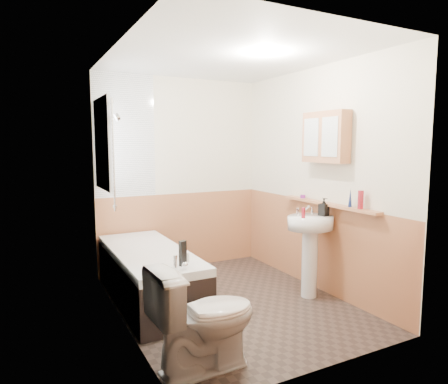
{
  "coord_description": "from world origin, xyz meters",
  "views": [
    {
      "loc": [
        -1.91,
        -3.52,
        1.64
      ],
      "look_at": [
        0.0,
        0.15,
        1.15
      ],
      "focal_mm": 32.0,
      "sensor_mm": 36.0,
      "label": 1
    }
  ],
  "objects_px": {
    "toilet": "(204,318)",
    "medicine_cabinet": "(325,137)",
    "pine_shelf": "(328,204)",
    "sink": "(310,240)",
    "bathtub": "(149,274)"
  },
  "relations": [
    {
      "from": "pine_shelf",
      "to": "medicine_cabinet",
      "type": "xyz_separation_m",
      "value": [
        -0.03,
        0.03,
        0.72
      ]
    },
    {
      "from": "sink",
      "to": "bathtub",
      "type": "bearing_deg",
      "value": 158.16
    },
    {
      "from": "medicine_cabinet",
      "to": "bathtub",
      "type": "bearing_deg",
      "value": 158.38
    },
    {
      "from": "toilet",
      "to": "medicine_cabinet",
      "type": "height_order",
      "value": "medicine_cabinet"
    },
    {
      "from": "toilet",
      "to": "sink",
      "type": "bearing_deg",
      "value": -66.55
    },
    {
      "from": "bathtub",
      "to": "toilet",
      "type": "xyz_separation_m",
      "value": [
        -0.03,
        -1.46,
        0.1
      ]
    },
    {
      "from": "toilet",
      "to": "pine_shelf",
      "type": "relative_size",
      "value": 0.57
    },
    {
      "from": "bathtub",
      "to": "medicine_cabinet",
      "type": "relative_size",
      "value": 2.98
    },
    {
      "from": "pine_shelf",
      "to": "medicine_cabinet",
      "type": "bearing_deg",
      "value": 129.5
    },
    {
      "from": "bathtub",
      "to": "sink",
      "type": "xyz_separation_m",
      "value": [
        1.57,
        -0.69,
        0.35
      ]
    },
    {
      "from": "bathtub",
      "to": "toilet",
      "type": "distance_m",
      "value": 1.46
    },
    {
      "from": "toilet",
      "to": "pine_shelf",
      "type": "distance_m",
      "value": 2.04
    },
    {
      "from": "sink",
      "to": "pine_shelf",
      "type": "distance_m",
      "value": 0.43
    },
    {
      "from": "sink",
      "to": "pine_shelf",
      "type": "xyz_separation_m",
      "value": [
        0.2,
        -0.03,
        0.37
      ]
    },
    {
      "from": "bathtub",
      "to": "toilet",
      "type": "relative_size",
      "value": 2.24
    }
  ]
}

